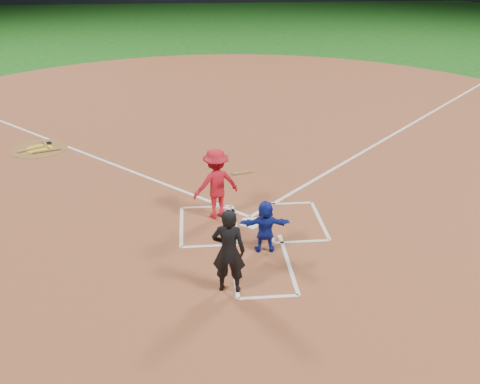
{
  "coord_description": "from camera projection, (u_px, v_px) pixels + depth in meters",
  "views": [
    {
      "loc": [
        -1.24,
        -10.63,
        5.85
      ],
      "look_at": [
        -0.3,
        -0.4,
        1.0
      ],
      "focal_mm": 40.0,
      "sensor_mm": 36.0,
      "label": 1
    }
  ],
  "objects": [
    {
      "name": "umpire",
      "position": [
        229.0,
        251.0,
        9.51
      ],
      "size": [
        0.67,
        0.51,
        1.66
      ],
      "primitive_type": "imported",
      "rotation": [
        0.0,
        0.0,
        2.95
      ],
      "color": "black",
      "rests_on": "home_plate_dirt"
    },
    {
      "name": "home_plate_dirt",
      "position": [
        231.0,
        136.0,
        17.58
      ],
      "size": [
        28.0,
        28.0,
        0.01
      ],
      "primitive_type": "cylinder",
      "color": "brown",
      "rests_on": "ground"
    },
    {
      "name": "on_deck_logo",
      "position": [
        39.0,
        148.0,
        16.5
      ],
      "size": [
        0.8,
        0.8,
        0.0
      ],
      "primitive_type": "cylinder",
      "color": "gold",
      "rests_on": "on_deck_circle"
    },
    {
      "name": "batter_at_plate",
      "position": [
        216.0,
        184.0,
        12.13
      ],
      "size": [
        1.51,
        0.95,
        1.66
      ],
      "color": "red",
      "rests_on": "home_plate_dirt"
    },
    {
      "name": "home_plate",
      "position": [
        251.0,
        223.0,
        12.17
      ],
      "size": [
        0.6,
        0.6,
        0.02
      ],
      "primitive_type": "cylinder",
      "rotation": [
        0.0,
        0.0,
        3.14
      ],
      "color": "white",
      "rests_on": "home_plate_dirt"
    },
    {
      "name": "on_deck_bat_c",
      "position": [
        47.0,
        151.0,
        16.25
      ],
      "size": [
        0.81,
        0.36,
        0.06
      ],
      "primitive_type": "cylinder",
      "rotation": [
        1.57,
        0.0,
        1.93
      ],
      "color": "olive",
      "rests_on": "on_deck_circle"
    },
    {
      "name": "on_deck_bat_b",
      "position": [
        31.0,
        149.0,
        16.38
      ],
      "size": [
        0.73,
        0.52,
        0.06
      ],
      "primitive_type": "cylinder",
      "rotation": [
        1.57,
        0.0,
        -0.98
      ],
      "color": "#A16F3B",
      "rests_on": "on_deck_circle"
    },
    {
      "name": "bat_weight_donut",
      "position": [
        49.0,
        143.0,
        16.87
      ],
      "size": [
        0.19,
        0.19,
        0.05
      ],
      "primitive_type": "torus",
      "color": "black",
      "rests_on": "on_deck_circle"
    },
    {
      "name": "chalk_markings",
      "position": [
        233.0,
        144.0,
        16.93
      ],
      "size": [
        28.35,
        17.32,
        0.01
      ],
      "color": "white",
      "rests_on": "home_plate_dirt"
    },
    {
      "name": "catcher",
      "position": [
        265.0,
        226.0,
        10.88
      ],
      "size": [
        1.06,
        0.39,
        1.12
      ],
      "primitive_type": "imported",
      "rotation": [
        0.0,
        0.0,
        3.09
      ],
      "color": "#13249E",
      "rests_on": "home_plate_dirt"
    },
    {
      "name": "ground",
      "position": [
        251.0,
        224.0,
        12.18
      ],
      "size": [
        120.0,
        120.0,
        0.0
      ],
      "primitive_type": "plane",
      "color": "#144F13",
      "rests_on": "ground"
    },
    {
      "name": "on_deck_bat_a",
      "position": [
        46.0,
        145.0,
        16.73
      ],
      "size": [
        0.43,
        0.78,
        0.06
      ],
      "primitive_type": "cylinder",
      "rotation": [
        1.57,
        0.0,
        0.46
      ],
      "color": "#A0723A",
      "rests_on": "on_deck_circle"
    },
    {
      "name": "on_deck_circle",
      "position": [
        39.0,
        149.0,
        16.51
      ],
      "size": [
        1.7,
        1.7,
        0.01
      ],
      "primitive_type": "cylinder",
      "color": "brown",
      "rests_on": "home_plate_dirt"
    }
  ]
}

